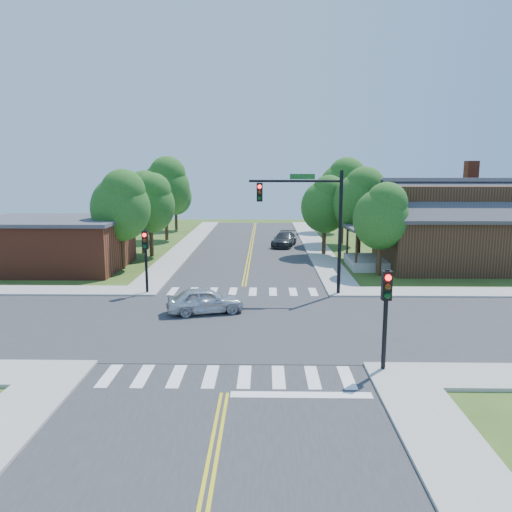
{
  "coord_description": "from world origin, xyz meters",
  "views": [
    {
      "loc": [
        1.31,
        -22.76,
        7.26
      ],
      "look_at": [
        0.78,
        6.23,
        2.2
      ],
      "focal_mm": 35.0,
      "sensor_mm": 36.0,
      "label": 1
    }
  ],
  "objects_px": {
    "signal_mast_ne": "(311,212)",
    "signal_pole_se": "(386,301)",
    "car_silver": "(205,301)",
    "car_dgrey": "(284,240)",
    "house_ne": "(451,223)",
    "signal_pole_nw": "(146,250)"
  },
  "relations": [
    {
      "from": "signal_mast_ne",
      "to": "signal_pole_se",
      "type": "bearing_deg",
      "value": -81.44
    },
    {
      "from": "signal_mast_ne",
      "to": "car_silver",
      "type": "xyz_separation_m",
      "value": [
        -5.64,
        -3.87,
        -4.19
      ]
    },
    {
      "from": "signal_mast_ne",
      "to": "signal_pole_se",
      "type": "relative_size",
      "value": 1.89
    },
    {
      "from": "house_ne",
      "to": "car_silver",
      "type": "relative_size",
      "value": 3.15
    },
    {
      "from": "signal_mast_ne",
      "to": "house_ne",
      "type": "distance_m",
      "value": 14.23
    },
    {
      "from": "signal_mast_ne",
      "to": "car_dgrey",
      "type": "height_order",
      "value": "signal_mast_ne"
    },
    {
      "from": "signal_pole_nw",
      "to": "car_silver",
      "type": "distance_m",
      "value": 5.82
    },
    {
      "from": "car_silver",
      "to": "car_dgrey",
      "type": "relative_size",
      "value": 0.85
    },
    {
      "from": "signal_pole_se",
      "to": "car_silver",
      "type": "distance_m",
      "value": 10.56
    },
    {
      "from": "signal_pole_se",
      "to": "car_dgrey",
      "type": "distance_m",
      "value": 29.83
    },
    {
      "from": "signal_pole_se",
      "to": "car_dgrey",
      "type": "bearing_deg",
      "value": 94.75
    },
    {
      "from": "signal_pole_nw",
      "to": "house_ne",
      "type": "xyz_separation_m",
      "value": [
        20.71,
        8.66,
        0.67
      ]
    },
    {
      "from": "signal_mast_ne",
      "to": "signal_pole_nw",
      "type": "xyz_separation_m",
      "value": [
        -9.51,
        -0.01,
        -2.19
      ]
    },
    {
      "from": "signal_mast_ne",
      "to": "car_dgrey",
      "type": "distance_m",
      "value": 18.93
    },
    {
      "from": "house_ne",
      "to": "car_silver",
      "type": "xyz_separation_m",
      "value": [
        -16.83,
        -12.51,
        -2.67
      ]
    },
    {
      "from": "signal_pole_se",
      "to": "car_dgrey",
      "type": "xyz_separation_m",
      "value": [
        -2.46,
        29.66,
        -2.0
      ]
    },
    {
      "from": "signal_mast_ne",
      "to": "signal_pole_nw",
      "type": "bearing_deg",
      "value": -179.93
    },
    {
      "from": "signal_pole_nw",
      "to": "car_dgrey",
      "type": "height_order",
      "value": "signal_pole_nw"
    },
    {
      "from": "signal_pole_se",
      "to": "signal_pole_nw",
      "type": "bearing_deg",
      "value": 135.0
    },
    {
      "from": "car_dgrey",
      "to": "signal_pole_se",
      "type": "bearing_deg",
      "value": -72.68
    },
    {
      "from": "signal_pole_nw",
      "to": "car_dgrey",
      "type": "relative_size",
      "value": 0.78
    },
    {
      "from": "house_ne",
      "to": "signal_mast_ne",
      "type": "bearing_deg",
      "value": -142.32
    }
  ]
}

